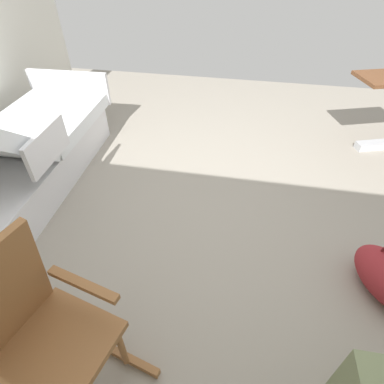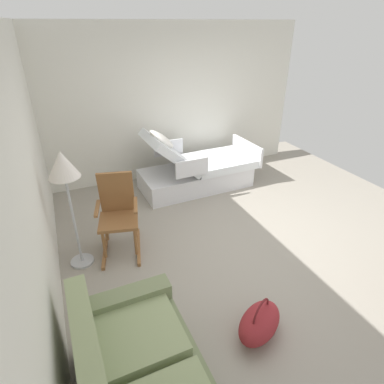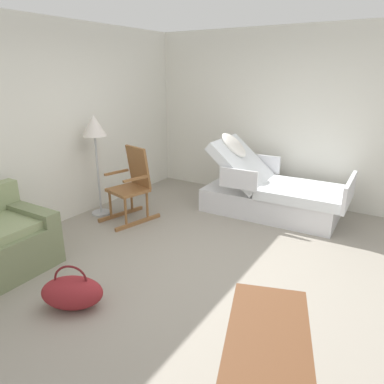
{
  "view_description": "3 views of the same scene",
  "coord_description": "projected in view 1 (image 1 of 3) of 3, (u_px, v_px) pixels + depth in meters",
  "views": [
    {
      "loc": [
        -0.24,
        2.05,
        1.93
      ],
      "look_at": [
        0.03,
        0.59,
        0.66
      ],
      "focal_mm": 28.88,
      "sensor_mm": 36.0,
      "label": 1
    },
    {
      "loc": [
        -2.98,
        2.05,
        2.66
      ],
      "look_at": [
        0.28,
        0.64,
        0.76
      ],
      "focal_mm": 29.84,
      "sensor_mm": 36.0,
      "label": 2
    },
    {
      "loc": [
        -3.08,
        -1.73,
        2.04
      ],
      "look_at": [
        0.14,
        0.29,
        0.75
      ],
      "focal_mm": 33.33,
      "sensor_mm": 36.0,
      "label": 3
    }
  ],
  "objects": [
    {
      "name": "ground_plane",
      "position": [
        207.0,
        206.0,
        2.82
      ],
      "size": [
        6.31,
        6.31,
        0.0
      ],
      "primitive_type": "plane",
      "color": "gray"
    },
    {
      "name": "rocking_chair",
      "position": [
        42.0,
        337.0,
        1.42
      ],
      "size": [
        0.85,
        0.64,
        1.05
      ],
      "color": "brown",
      "rests_on": "ground"
    },
    {
      "name": "hospital_bed",
      "position": [
        25.0,
        152.0,
        2.92
      ],
      "size": [
        1.06,
        2.09,
        1.2
      ],
      "color": "silver",
      "rests_on": "ground"
    }
  ]
}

